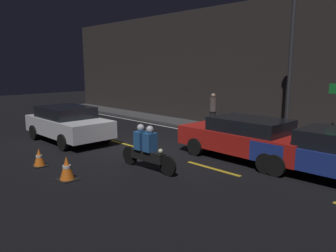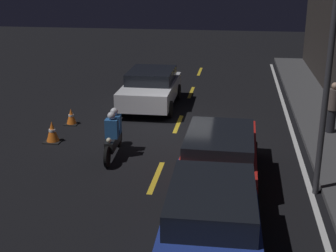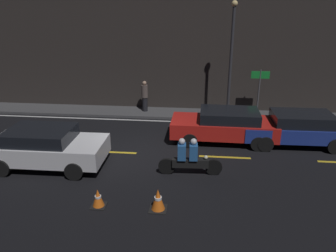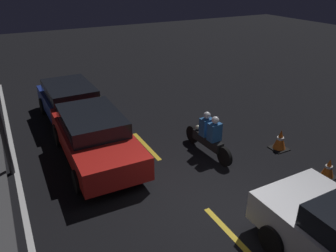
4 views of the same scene
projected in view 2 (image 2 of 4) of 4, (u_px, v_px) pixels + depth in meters
The scene contains 15 objects.
ground_plane at pixel (174, 133), 15.50m from camera, with size 56.00×56.00×0.00m, color black.
raised_curb at pixel (329, 139), 14.78m from camera, with size 28.00×1.65×0.14m.
lane_dash_a at pixel (200, 72), 24.87m from camera, with size 2.00×0.14×0.01m.
lane_dash_b at pixel (191, 92), 20.65m from camera, with size 2.00×0.14×0.01m.
lane_dash_c at pixel (178, 124), 16.43m from camera, with size 2.00×0.14×0.01m.
lane_dash_d at pixel (156, 177), 12.21m from camera, with size 2.00×0.14×0.01m.
lane_solid_kerb at pixel (294, 139), 14.95m from camera, with size 25.20×0.14×0.01m.
sedan_white at pixel (151, 87), 18.30m from camera, with size 4.19×2.06×1.44m.
taxi_red at pixel (220, 155), 11.70m from camera, with size 4.48×1.98×1.40m.
sedan_blue at pixel (212, 214), 8.88m from camera, with size 4.43×1.97×1.38m.
motorcycle at pixel (113, 134), 13.50m from camera, with size 2.23×0.40×1.36m.
traffic_cone_near at pixel (71, 117), 16.32m from camera, with size 0.44×0.44×0.57m.
traffic_cone_mid at pixel (52, 132), 14.64m from camera, with size 0.52×0.52×0.67m.
pedestrian at pixel (333, 107), 14.95m from camera, with size 0.34×0.34×1.65m.
street_lamp at pixel (330, 61), 10.32m from camera, with size 0.28×0.28×5.76m.
Camera 2 is at (14.49, 1.96, 5.16)m, focal length 50.00 mm.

